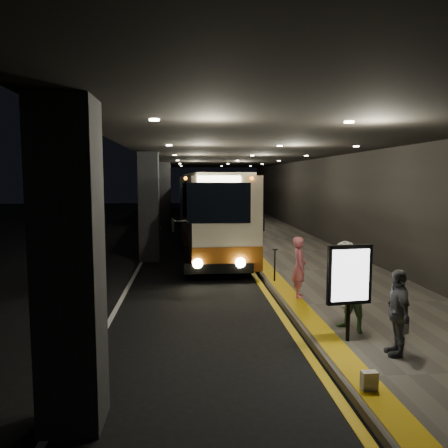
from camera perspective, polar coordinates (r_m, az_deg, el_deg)
name	(u,v)px	position (r m, az deg, el deg)	size (l,w,h in m)	color
ground	(186,283)	(14.24, -4.93, -7.66)	(90.00, 90.00, 0.00)	black
lane_line_white	(145,256)	(19.23, -10.27, -4.12)	(0.12, 50.00, 0.01)	silver
kerb_stripe_yellow	(240,255)	(19.27, 2.14, -4.01)	(0.18, 50.00, 0.01)	gold
sidewalk	(294,252)	(19.69, 9.11, -3.66)	(4.50, 50.00, 0.15)	#514C44
tactile_strip	(252,251)	(19.31, 3.62, -3.54)	(0.50, 50.00, 0.01)	gold
terminal_wall	(345,186)	(20.07, 15.52, 4.78)	(0.10, 50.00, 6.00)	black
support_columns	(149,207)	(17.95, -9.75, 2.23)	(0.80, 24.80, 4.40)	black
canopy	(244,149)	(19.03, 2.65, 9.75)	(9.00, 50.00, 0.40)	black
coach_main	(210,217)	(19.15, -1.81, 0.91)	(2.85, 11.16, 3.45)	beige
coach_second	(203,203)	(29.02, -2.72, 2.75)	(3.02, 11.39, 3.54)	beige
passenger_boarding	(299,267)	(11.99, 9.81, -5.56)	(0.60, 0.40, 1.65)	#D56371
passenger_waiting_green	(353,294)	(9.63, 16.56, -8.75)	(0.78, 0.48, 1.61)	#537B44
passenger_waiting_white	(345,274)	(11.34, 15.53, -6.35)	(1.07, 0.50, 1.66)	silver
passenger_waiting_grey	(398,312)	(8.66, 21.73, -10.66)	(0.93, 0.48, 1.59)	#4C4D51
bag_polka	(402,326)	(9.97, 22.23, -12.21)	(0.29, 0.12, 0.35)	black
bag_plain	(369,381)	(7.38, 18.44, -18.87)	(0.24, 0.14, 0.30)	silver
info_sign	(350,277)	(8.93, 16.07, -6.61)	(0.91, 0.22, 1.93)	black
stanchion_post	(275,265)	(13.74, 6.63, -5.39)	(0.05, 0.05, 1.01)	black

